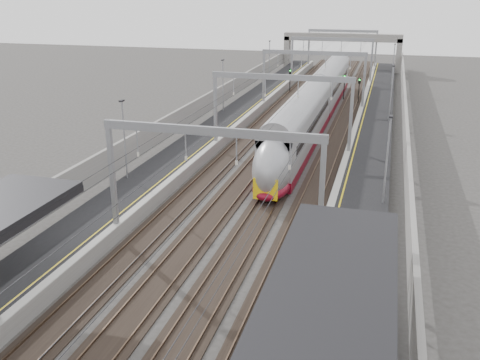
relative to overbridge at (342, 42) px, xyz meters
The scene contains 11 objects.
platform_left 55.79m from the overbridge, 98.28° to the right, with size 4.00×120.00×1.00m, color black.
platform_right 55.79m from the overbridge, 81.72° to the right, with size 4.00×120.00×1.00m, color black.
tracks 55.25m from the overbridge, 90.00° to the right, with size 11.40×140.00×0.20m.
overhead_line 48.39m from the overbridge, 90.00° to the right, with size 13.00×140.00×6.60m.
overbridge is the anchor object (origin of this frame).
wall_left 56.25m from the overbridge, 101.51° to the right, with size 0.30×120.00×3.20m, color gray.
wall_right 56.25m from the overbridge, 78.49° to the right, with size 0.30×120.00×3.20m, color gray.
train 46.65m from the overbridge, 88.15° to the right, with size 2.84×51.74×4.48m.
signal_green 25.94m from the overbridge, 101.64° to the right, with size 0.32×0.32×3.48m.
signal_red_near 29.07m from the overbridge, 83.65° to the right, with size 0.32×0.32×3.48m.
signal_red_far 31.88m from the overbridge, 80.21° to the right, with size 0.32×0.32×3.48m.
Camera 1 is at (9.30, -5.22, 14.76)m, focal length 40.00 mm.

